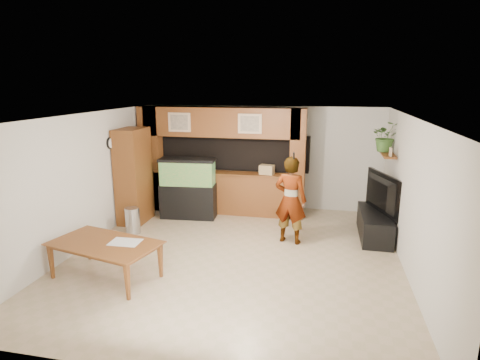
% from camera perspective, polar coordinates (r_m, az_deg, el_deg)
% --- Properties ---
extents(floor, '(6.50, 6.50, 0.00)m').
position_cam_1_polar(floor, '(7.65, -0.73, -10.76)').
color(floor, tan).
rests_on(floor, ground).
extents(ceiling, '(6.50, 6.50, 0.00)m').
position_cam_1_polar(ceiling, '(6.98, -0.80, 9.05)').
color(ceiling, white).
rests_on(ceiling, wall_back).
extents(wall_back, '(6.00, 0.00, 6.00)m').
position_cam_1_polar(wall_back, '(10.33, 3.21, 3.26)').
color(wall_back, beige).
rests_on(wall_back, floor).
extents(wall_left, '(0.00, 6.50, 6.50)m').
position_cam_1_polar(wall_left, '(8.38, -21.21, -0.12)').
color(wall_left, beige).
rests_on(wall_left, floor).
extents(wall_right, '(0.00, 6.50, 6.50)m').
position_cam_1_polar(wall_right, '(7.19, 23.27, -2.48)').
color(wall_right, beige).
rests_on(wall_right, floor).
extents(partition, '(4.20, 0.99, 2.60)m').
position_cam_1_polar(partition, '(9.92, -2.76, 2.92)').
color(partition, brown).
rests_on(partition, floor).
extents(wall_clock, '(0.05, 0.25, 0.25)m').
position_cam_1_polar(wall_clock, '(9.09, -17.95, 5.02)').
color(wall_clock, black).
rests_on(wall_clock, wall_left).
extents(wall_shelf, '(0.25, 0.90, 0.04)m').
position_cam_1_polar(wall_shelf, '(8.96, 20.26, 3.43)').
color(wall_shelf, brown).
rests_on(wall_shelf, wall_right).
extents(pantry_cabinet, '(0.54, 0.89, 2.17)m').
position_cam_1_polar(pantry_cabinet, '(9.49, -14.90, 0.56)').
color(pantry_cabinet, brown).
rests_on(pantry_cabinet, floor).
extents(trash_can, '(0.31, 0.31, 0.57)m').
position_cam_1_polar(trash_can, '(8.94, -15.02, -5.59)').
color(trash_can, '#B2B2B7').
rests_on(trash_can, floor).
extents(aquarium, '(1.30, 0.49, 1.44)m').
position_cam_1_polar(aquarium, '(9.60, -7.40, -1.28)').
color(aquarium, black).
rests_on(aquarium, floor).
extents(tv_stand, '(0.58, 1.59, 0.53)m').
position_cam_1_polar(tv_stand, '(8.92, 18.56, -6.03)').
color(tv_stand, black).
rests_on(tv_stand, floor).
extents(television, '(0.65, 1.41, 0.82)m').
position_cam_1_polar(television, '(8.72, 18.89, -1.84)').
color(television, black).
rests_on(television, tv_stand).
extents(photo_frame, '(0.04, 0.13, 0.18)m').
position_cam_1_polar(photo_frame, '(8.62, 20.62, 3.75)').
color(photo_frame, tan).
rests_on(photo_frame, wall_shelf).
extents(potted_plant, '(0.67, 0.60, 0.66)m').
position_cam_1_polar(potted_plant, '(9.15, 20.04, 5.86)').
color(potted_plant, '#386126').
rests_on(potted_plant, wall_shelf).
extents(person, '(0.72, 0.55, 1.77)m').
position_cam_1_polar(person, '(8.05, 7.20, -2.85)').
color(person, '#91794F').
rests_on(person, floor).
extents(microphone, '(0.03, 0.09, 0.15)m').
position_cam_1_polar(microphone, '(7.68, 7.67, 3.44)').
color(microphone, black).
rests_on(microphone, person).
extents(dining_table, '(1.95, 1.37, 0.62)m').
position_cam_1_polar(dining_table, '(7.08, -18.72, -10.86)').
color(dining_table, brown).
rests_on(dining_table, floor).
extents(newspaper_a, '(0.50, 0.37, 0.01)m').
position_cam_1_polar(newspaper_a, '(6.89, -16.01, -8.49)').
color(newspaper_a, silver).
rests_on(newspaper_a, dining_table).
extents(counter_box, '(0.37, 0.28, 0.22)m').
position_cam_1_polar(counter_box, '(9.55, 3.84, 1.48)').
color(counter_box, tan).
rests_on(counter_box, partition).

